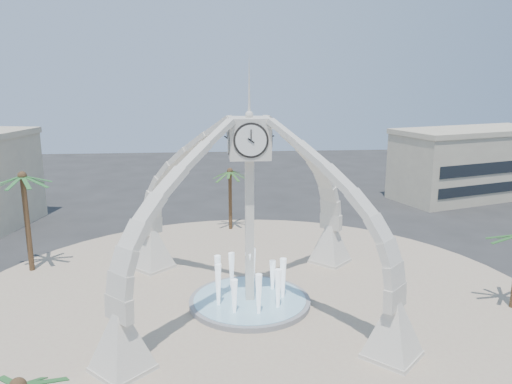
{
  "coord_description": "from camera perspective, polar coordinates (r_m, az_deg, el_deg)",
  "views": [
    {
      "loc": [
        -2.36,
        -30.39,
        14.65
      ],
      "look_at": [
        0.6,
        2.0,
        7.18
      ],
      "focal_mm": 35.0,
      "sensor_mm": 36.0,
      "label": 1
    }
  ],
  "objects": [
    {
      "name": "ground",
      "position": [
        33.82,
        -0.72,
        -12.73
      ],
      "size": [
        140.0,
        140.0,
        0.0
      ],
      "primitive_type": "plane",
      "color": "#282828",
      "rests_on": "ground"
    },
    {
      "name": "plaza",
      "position": [
        33.81,
        -0.72,
        -12.68
      ],
      "size": [
        40.0,
        40.0,
        0.06
      ],
      "primitive_type": "cylinder",
      "color": "tan",
      "rests_on": "ground"
    },
    {
      "name": "clock_tower",
      "position": [
        31.56,
        -0.75,
        -2.05
      ],
      "size": [
        17.94,
        17.94,
        16.3
      ],
      "color": "beige",
      "rests_on": "ground"
    },
    {
      "name": "fountain",
      "position": [
        33.7,
        -0.72,
        -12.29
      ],
      "size": [
        8.0,
        8.0,
        3.62
      ],
      "color": "gray",
      "rests_on": "ground"
    },
    {
      "name": "building_ne",
      "position": [
        67.55,
        23.52,
        3.07
      ],
      "size": [
        21.87,
        14.17,
        8.6
      ],
      "rotation": [
        0.0,
        0.0,
        0.31
      ],
      "color": "beige",
      "rests_on": "ground"
    },
    {
      "name": "palm_west",
      "position": [
        41.0,
        -25.14,
        1.49
      ],
      "size": [
        5.32,
        5.32,
        8.32
      ],
      "rotation": [
        0.0,
        0.0,
        0.3
      ],
      "color": "brown",
      "rests_on": "ground"
    },
    {
      "name": "palm_north",
      "position": [
        48.16,
        -3.0,
        2.3
      ],
      "size": [
        4.58,
        4.58,
        6.56
      ],
      "rotation": [
        0.0,
        0.0,
        0.3
      ],
      "color": "brown",
      "rests_on": "ground"
    }
  ]
}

